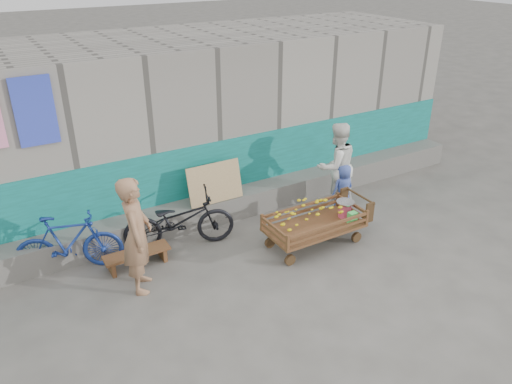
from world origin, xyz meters
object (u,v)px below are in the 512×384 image
child (343,188)px  banana_cart (313,218)px  bench (137,255)px  vendor_man (137,235)px  woman (336,166)px  bicycle_dark (179,220)px  bicycle_blue (69,243)px

child → banana_cart: bearing=28.9°
banana_cart → child: (1.19, 0.69, -0.04)m
bench → vendor_man: vendor_man is taller
banana_cart → vendor_man: (-2.82, 0.34, 0.37)m
vendor_man → woman: 4.05m
bicycle_dark → bicycle_blue: size_ratio=1.14×
banana_cart → woman: 1.55m
bench → bicycle_dark: 0.88m
bench → bicycle_dark: bearing=14.6°
banana_cart → vendor_man: bearing=173.2°
woman → child: size_ratio=1.76×
vendor_man → bicycle_blue: vendor_man is taller
banana_cart → bicycle_dark: size_ratio=0.98×
vendor_man → child: 4.05m
woman → vendor_man: bearing=10.2°
vendor_man → bicycle_dark: (0.92, 0.77, -0.41)m
bench → bicycle_dark: (0.81, 0.21, 0.29)m
vendor_man → bicycle_dark: 1.27m
bench → bicycle_blue: bearing=155.3°
banana_cart → bicycle_blue: bicycle_blue is taller
banana_cart → bench: bearing=161.7°
woman → bicycle_dark: woman is taller
banana_cart → bench: size_ratio=1.74×
bench → vendor_man: 0.90m
bench → woman: (3.89, 0.04, 0.65)m
child → bicycle_dark: (-3.09, 0.42, 0.00)m
woman → bicycle_dark: 3.11m
vendor_man → bicycle_dark: size_ratio=0.98×
bicycle_dark → bicycle_blue: same height
child → bicycle_dark: 3.11m
bicycle_dark → banana_cart: bearing=-104.4°
bench → child: bearing=-3.0°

